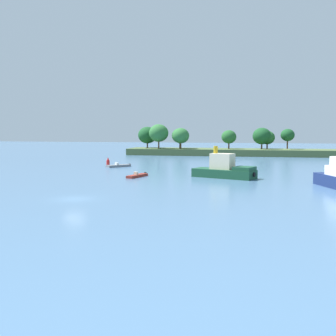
% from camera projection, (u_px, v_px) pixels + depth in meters
% --- Properties ---
extents(ground_plane, '(400.00, 400.00, 0.00)m').
position_uv_depth(ground_plane, '(75.00, 199.00, 48.76)').
color(ground_plane, '#476B8E').
extents(treeline_island, '(64.80, 11.87, 9.47)m').
position_uv_depth(treeline_island, '(220.00, 145.00, 129.79)').
color(treeline_island, '#4C6038').
rests_on(treeline_island, ground).
extents(small_motorboat, '(2.56, 5.46, 0.92)m').
position_uv_depth(small_motorboat, '(137.00, 176.00, 71.05)').
color(small_motorboat, maroon).
rests_on(small_motorboat, ground).
extents(fishing_skiff, '(4.69, 4.97, 0.96)m').
position_uv_depth(fishing_skiff, '(119.00, 166.00, 89.87)').
color(fishing_skiff, slate).
rests_on(fishing_skiff, ground).
extents(tugboat, '(10.96, 7.22, 5.21)m').
position_uv_depth(tugboat, '(225.00, 170.00, 69.85)').
color(tugboat, '#19472D').
rests_on(tugboat, ground).
extents(channel_buoy_red, '(0.70, 0.70, 1.90)m').
position_uv_depth(channel_buoy_red, '(108.00, 162.00, 92.70)').
color(channel_buoy_red, red).
rests_on(channel_buoy_red, ground).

